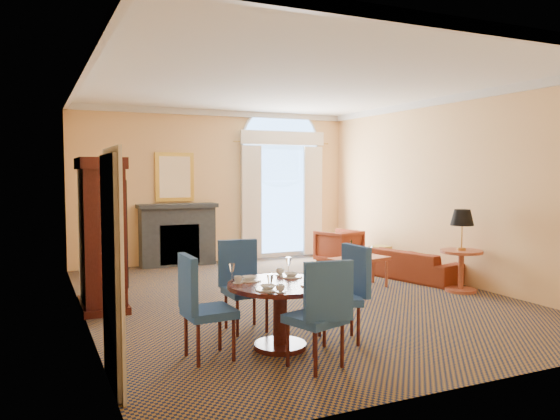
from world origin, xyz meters
name	(u,v)px	position (x,y,z in m)	size (l,w,h in m)	color
ground	(294,297)	(0.00, 0.00, 0.00)	(7.50, 7.50, 0.00)	#111A37
room_envelope	(274,134)	(-0.03, 0.67, 2.51)	(6.04, 7.52, 3.45)	#FCC378
armoire	(102,236)	(-2.72, 0.51, 1.01)	(0.60, 1.07, 2.10)	#34100B
dining_table	(280,299)	(-1.19, -2.10, 0.54)	(1.14, 1.14, 0.92)	#34100B
dining_chair_north	(242,279)	(-1.30, -1.22, 0.61)	(0.51, 0.53, 1.08)	navy
dining_chair_south	(321,308)	(-1.11, -2.86, 0.61)	(0.60, 0.60, 1.08)	navy
dining_chair_east	(347,287)	(-0.38, -2.15, 0.61)	(0.62, 0.62, 1.08)	navy
dining_chair_west	(199,300)	(-2.09, -2.09, 0.61)	(0.51, 0.51, 1.08)	navy
sofa	(413,264)	(2.55, 0.39, 0.26)	(1.78, 0.70, 0.52)	maroon
armchair	(339,247)	(2.17, 2.32, 0.36)	(0.76, 0.79, 0.72)	maroon
coffee_table	(359,260)	(1.31, 0.22, 0.45)	(1.06, 0.73, 0.79)	#B05235
side_table	(462,241)	(2.60, -0.75, 0.81)	(0.66, 0.66, 1.29)	#B05235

